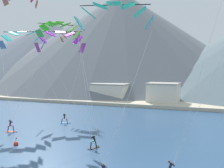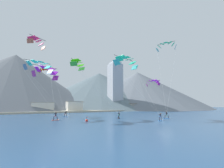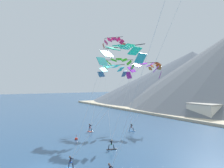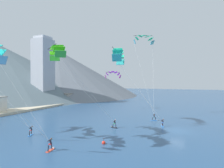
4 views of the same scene
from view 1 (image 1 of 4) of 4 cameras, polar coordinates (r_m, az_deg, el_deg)
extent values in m
cylinder|color=#231E28|center=(25.83, -1.84, -14.83)|extent=(0.22, 0.51, 0.39)
cylinder|color=#231E28|center=(25.80, -1.32, -14.85)|extent=(0.22, 0.51, 0.39)
cylinder|color=black|center=(26.00, -1.53, -14.77)|extent=(0.51, 0.18, 0.03)
sphere|color=brown|center=(25.56, -1.64, -14.54)|extent=(0.21, 0.21, 0.21)
cube|color=#E54C33|center=(45.74, -18.01, -8.28)|extent=(1.50, 0.70, 0.07)
cylinder|color=#231E28|center=(45.85, -18.46, -7.73)|extent=(0.28, 0.17, 0.77)
cylinder|color=#231E28|center=(45.46, -17.58, -7.81)|extent=(0.28, 0.17, 0.77)
cube|color=red|center=(45.57, -18.03, -7.25)|extent=(0.30, 0.36, 0.12)
cylinder|color=#231E28|center=(45.44, -18.10, -6.83)|extent=(0.30, 0.44, 0.66)
cylinder|color=#231E28|center=(45.55, -18.18, -6.57)|extent=(0.19, 0.56, 0.43)
cylinder|color=#231E28|center=(45.43, -17.90, -6.59)|extent=(0.19, 0.56, 0.43)
cylinder|color=black|center=(45.65, -17.93, -6.58)|extent=(0.52, 0.13, 0.03)
sphere|color=brown|center=(45.25, -18.19, -6.35)|extent=(0.24, 0.24, 0.24)
cone|color=white|center=(45.31, -17.04, -8.29)|extent=(0.36, 0.41, 0.36)
cube|color=black|center=(35.60, -3.41, -11.62)|extent=(0.90, 1.50, 0.07)
cylinder|color=black|center=(35.23, -3.88, -11.14)|extent=(0.19, 0.26, 0.71)
cylinder|color=black|center=(35.77, -2.96, -10.90)|extent=(0.19, 0.26, 0.71)
cube|color=#33B266|center=(35.40, -3.42, -10.41)|extent=(0.36, 0.31, 0.12)
cylinder|color=black|center=(35.24, -3.29, -9.93)|extent=(0.48, 0.35, 0.60)
cylinder|color=black|center=(35.19, -3.54, -9.67)|extent=(0.51, 0.25, 0.39)
cylinder|color=black|center=(35.35, -3.27, -9.61)|extent=(0.51, 0.25, 0.39)
cylinder|color=black|center=(35.40, -3.61, -9.64)|extent=(0.20, 0.50, 0.03)
sphere|color=beige|center=(35.04, -3.09, -9.42)|extent=(0.22, 0.22, 0.22)
cone|color=white|center=(36.18, -2.42, -11.25)|extent=(0.44, 0.40, 0.36)
cylinder|color=#231E28|center=(26.81, 10.64, -14.52)|extent=(0.43, 0.35, 0.61)
cylinder|color=#231E28|center=(26.89, 10.79, -14.09)|extent=(0.50, 0.29, 0.39)
cylinder|color=#231E28|center=(26.68, 10.92, -14.24)|extent=(0.50, 0.29, 0.39)
cylinder|color=black|center=(26.84, 11.24, -14.19)|extent=(0.25, 0.48, 0.03)
sphere|color=brown|center=(26.67, 10.40, -13.76)|extent=(0.22, 0.22, 0.22)
cube|color=#337FDB|center=(49.94, -8.69, -7.09)|extent=(1.48, 1.06, 0.07)
cylinder|color=black|center=(49.89, -9.15, -6.65)|extent=(0.27, 0.22, 0.72)
cylinder|color=black|center=(49.85, -8.23, -6.65)|extent=(0.27, 0.22, 0.72)
cube|color=red|center=(49.80, -8.70, -6.20)|extent=(0.34, 0.37, 0.12)
cylinder|color=black|center=(49.63, -8.71, -5.85)|extent=(0.39, 0.48, 0.61)
cylinder|color=black|center=(49.71, -8.84, -5.64)|extent=(0.31, 0.49, 0.39)
cylinder|color=black|center=(49.70, -8.57, -5.64)|extent=(0.31, 0.49, 0.39)
cylinder|color=black|center=(49.88, -8.69, -5.64)|extent=(0.48, 0.27, 0.03)
sphere|color=brown|center=(49.41, -8.72, -5.47)|extent=(0.22, 0.22, 0.22)
cone|color=white|center=(49.89, -7.68, -7.01)|extent=(0.43, 0.46, 0.36)
cube|color=#31BAB4|center=(34.15, -5.93, 10.92)|extent=(1.39, 2.01, 1.36)
cube|color=#20DBA0|center=(34.11, -4.30, 12.80)|extent=(1.73, 2.11, 1.05)
cube|color=#20DBA0|center=(34.03, -2.11, 14.04)|extent=(1.93, 2.17, 0.62)
cube|color=#20DBA0|center=(33.91, 0.39, 14.50)|extent=(1.98, 2.18, 0.12)
cube|color=#20DBA0|center=(33.76, 2.91, 14.12)|extent=(1.93, 2.17, 0.62)
cube|color=#20DBA0|center=(33.60, 5.15, 12.93)|extent=(1.73, 2.11, 1.05)
cube|color=#31BAB4|center=(33.45, 6.85, 11.06)|extent=(1.39, 2.01, 1.36)
cylinder|color=black|center=(34.71, 0.53, 14.26)|extent=(7.42, 2.23, 0.10)
cylinder|color=silver|center=(29.36, -4.37, -0.79)|extent=(6.37, 7.36, 11.84)
cylinder|color=silver|center=(28.92, 3.55, -0.86)|extent=(1.47, 9.61, 11.84)
cube|color=#326292|center=(53.82, -19.48, 6.79)|extent=(1.26, 2.14, 1.44)
cube|color=#1FECDA|center=(53.52, -18.71, 7.97)|extent=(1.67, 2.28, 1.25)
cube|color=#1FECDA|center=(53.18, -17.54, 8.79)|extent=(1.96, 2.34, 0.89)
cube|color=#1FECDA|center=(52.87, -16.14, 9.11)|extent=(2.11, 2.35, 0.41)
cube|color=#1FECDA|center=(52.62, -14.69, 8.90)|extent=(2.14, 2.28, 0.89)
cube|color=#1FECDA|center=(52.46, -13.40, 8.16)|extent=(2.01, 2.14, 1.25)
cube|color=#326292|center=(52.42, -12.47, 7.00)|extent=(1.71, 1.95, 1.44)
cylinder|color=black|center=(53.72, -15.94, 9.17)|extent=(6.47, 2.06, 0.10)
cylinder|color=silver|center=(49.49, -18.88, 0.29)|extent=(6.89, 6.03, 10.44)
cylinder|color=silver|center=(48.67, -14.85, 0.32)|extent=(0.49, 9.09, 10.44)
cube|color=green|center=(43.72, -13.12, 8.98)|extent=(1.85, 1.51, 1.12)
cube|color=#42D40F|center=(44.07, -12.28, 10.04)|extent=(2.00, 1.75, 0.94)
cube|color=#42D40F|center=(44.46, -11.13, 10.71)|extent=(2.08, 1.91, 0.65)
cube|color=#42D40F|center=(44.85, -9.82, 10.91)|extent=(2.08, 1.98, 0.28)
cube|color=#42D40F|center=(45.18, -8.51, 10.64)|extent=(2.02, 1.99, 0.65)
cube|color=#42D40F|center=(45.41, -7.35, 9.92)|extent=(1.89, 1.90, 0.94)
cube|color=green|center=(45.53, -6.49, 8.86)|extent=(1.70, 1.71, 1.12)
cylinder|color=black|center=(45.57, -10.16, 10.71)|extent=(3.15, 4.70, 0.10)
cylinder|color=silver|center=(38.86, -9.01, 0.29)|extent=(10.23, 4.50, 11.73)
cylinder|color=silver|center=(39.97, -5.06, 0.43)|extent=(6.57, 9.08, 11.73)
cylinder|color=silver|center=(28.30, 16.90, 5.46)|extent=(4.27, 6.24, 18.31)
cylinder|color=silver|center=(25.98, 19.83, 5.54)|extent=(7.32, 1.78, 18.31)
cube|color=#992492|center=(57.88, -13.43, 6.51)|extent=(1.36, 2.27, 1.90)
cube|color=#B614E8|center=(57.61, -12.56, 7.97)|extent=(1.94, 2.55, 1.73)
cube|color=#B614E8|center=(57.48, -11.14, 8.98)|extent=(2.39, 2.68, 1.26)
cube|color=#B614E8|center=(57.50, -9.43, 9.35)|extent=(2.63, 2.68, 0.59)
cube|color=#B614E8|center=(57.67, -7.72, 9.00)|extent=(2.67, 2.51, 1.26)
cube|color=#B614E8|center=(57.97, -6.32, 8.02)|extent=(2.48, 2.20, 1.73)
cube|color=#992492|center=(58.34, -5.46, 6.58)|extent=(2.06, 1.80, 1.90)
cylinder|color=black|center=(58.41, -9.48, 9.47)|extent=(7.52, 2.99, 0.10)
cylinder|color=silver|center=(53.65, -11.34, 0.45)|extent=(8.61, 5.00, 10.13)
cylinder|color=silver|center=(53.91, -6.85, 0.52)|extent=(1.66, 9.79, 10.13)
cube|color=#AC7D34|center=(59.49, -6.20, 8.22)|extent=(0.92, 1.14, 0.98)
cube|color=#CF5017|center=(59.99, -6.43, 8.79)|extent=(1.08, 1.18, 0.96)
cube|color=#CF5017|center=(60.54, -6.88, 9.15)|extent=(1.10, 1.22, 0.80)
cube|color=#CF5017|center=(61.06, -7.47, 9.24)|extent=(0.98, 1.24, 0.51)
cube|color=#CF5017|center=(61.48, -8.10, 9.06)|extent=(0.85, 1.24, 0.80)
cube|color=#CF5017|center=(61.73, -8.69, 8.64)|extent=(0.83, 1.23, 0.96)
cube|color=#AC7D34|center=(61.77, -9.15, 8.03)|extent=(0.66, 1.20, 0.98)
cylinder|color=black|center=(60.68, -7.75, 9.44)|extent=(3.51, 1.84, 0.10)
cube|color=#BA5B42|center=(55.32, -13.63, 14.01)|extent=(1.15, 1.62, 1.26)
cube|color=#BA5B42|center=(54.44, -18.91, 14.08)|extent=(1.67, 1.02, 1.26)
sphere|color=red|center=(38.49, -17.16, -10.41)|extent=(0.56, 0.56, 0.56)
cylinder|color=black|center=(38.37, -17.17, -9.69)|extent=(0.04, 0.04, 0.44)
cube|color=red|center=(38.27, -17.07, -9.44)|extent=(0.18, 0.01, 0.12)
cube|color=beige|center=(69.10, 12.04, -3.76)|extent=(180.00, 10.00, 0.70)
cube|color=silver|center=(71.41, 9.39, -1.89)|extent=(6.85, 5.13, 4.62)
cube|color=#99958B|center=(71.20, 9.41, 0.08)|extent=(7.13, 5.34, 0.30)
cube|color=silver|center=(75.81, -0.45, -1.68)|extent=(8.64, 4.63, 4.12)
cube|color=#99958B|center=(75.62, -0.45, -0.02)|extent=(8.98, 4.81, 0.30)
cone|color=slate|center=(126.95, 1.74, 8.21)|extent=(113.18, 113.18, 37.65)
cone|color=slate|center=(142.18, -10.75, 5.62)|extent=(111.60, 111.60, 27.38)
camera|label=2|loc=(34.83, -68.64, -8.96)|focal=24.00mm
camera|label=3|loc=(21.70, 80.85, 2.89)|focal=40.00mm
camera|label=4|loc=(49.61, -47.70, 2.11)|focal=28.00mm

